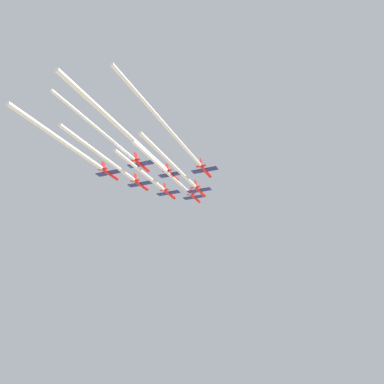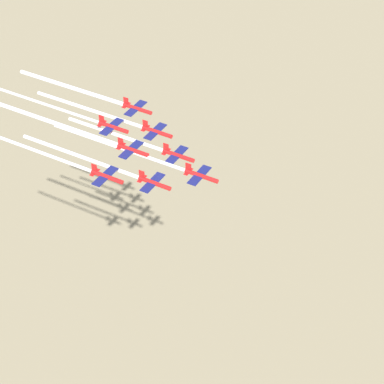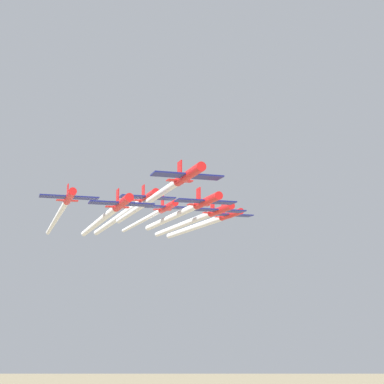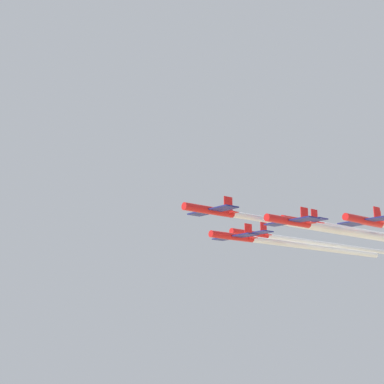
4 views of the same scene
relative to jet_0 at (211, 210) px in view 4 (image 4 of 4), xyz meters
The scene contains 11 objects.
jet_0 is the anchor object (origin of this frame).
jet_1 12.21m from the jet_0, behind, with size 9.23×9.03×3.19m.
jet_2 12.34m from the jet_0, 122.10° to the right, with size 9.23×9.03×3.19m.
jet_3 24.30m from the jet_0, behind, with size 9.23×9.03×3.19m.
jet_4 20.95m from the jet_0, 152.57° to the right, with size 9.23×9.03×3.19m.
jet_5 24.29m from the jet_0, 122.10° to the right, with size 9.23×9.03×3.19m.
jet_7 32.01m from the jet_0, 163.66° to the right, with size 9.23×9.03×3.19m.
smoke_trail_0 25.55m from the jet_0, 152.57° to the right, with size 38.04×20.38×0.97m.
smoke_trail_1 31.25m from the jet_0, 163.94° to the right, with size 28.50×15.47×1.04m.
smoke_trail_2 34.59m from the jet_0, 142.29° to the right, with size 34.46×18.58×1.07m.
smoke_trail_5 51.97m from the jet_0, 138.86° to the right, with size 45.15×24.04×0.93m.
Camera 4 is at (67.39, 132.35, 153.23)m, focal length 50.00 mm.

